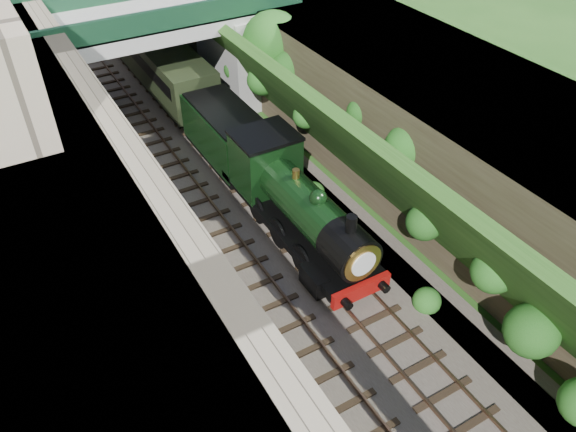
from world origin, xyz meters
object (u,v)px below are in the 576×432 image
(tree, at_px, (273,44))
(tender, at_px, (227,137))
(road_bridge, at_px, (167,46))
(locomotive, at_px, (297,205))

(tree, distance_m, tender, 6.50)
(road_bridge, bearing_deg, tender, -88.02)
(tree, height_order, locomotive, tree)
(tree, bearing_deg, tender, -145.06)
(locomotive, relative_size, tender, 1.70)
(road_bridge, xyz_separation_m, tree, (4.97, -4.12, 0.57))
(tree, height_order, tender, tree)
(tender, bearing_deg, tree, 34.94)
(road_bridge, height_order, tender, road_bridge)
(tree, relative_size, locomotive, 0.65)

